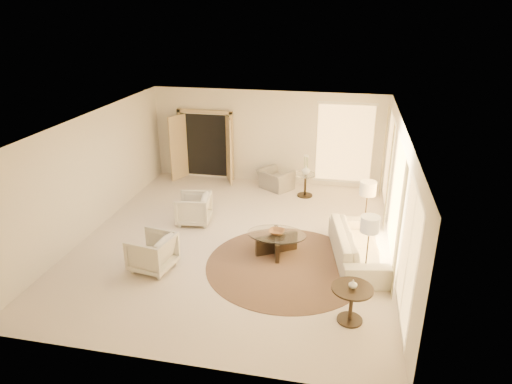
% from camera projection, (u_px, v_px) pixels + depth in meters
% --- Properties ---
extents(room, '(7.04, 8.04, 2.83)m').
position_uv_depth(room, '(235.00, 185.00, 10.09)').
color(room, beige).
rests_on(room, ground).
extents(windows_right, '(0.10, 6.40, 2.40)m').
position_uv_depth(windows_right, '(395.00, 197.00, 9.56)').
color(windows_right, '#FFC266').
rests_on(windows_right, room).
extents(window_back_corner, '(1.70, 0.10, 2.40)m').
position_uv_depth(window_back_corner, '(344.00, 144.00, 13.26)').
color(window_back_corner, '#FFC266').
rests_on(window_back_corner, room).
extents(curtains_right, '(0.06, 5.20, 2.60)m').
position_uv_depth(curtains_right, '(390.00, 184.00, 10.40)').
color(curtains_right, tan).
rests_on(curtains_right, room).
extents(french_doors, '(1.95, 0.66, 2.16)m').
position_uv_depth(french_doors, '(205.00, 146.00, 14.03)').
color(french_doors, tan).
rests_on(french_doors, room).
extents(area_rug, '(4.41, 4.41, 0.01)m').
position_uv_depth(area_rug, '(286.00, 265.00, 9.60)').
color(area_rug, '#3A251B').
rests_on(area_rug, room).
extents(sofa, '(1.34, 2.50, 0.69)m').
position_uv_depth(sofa, '(358.00, 246.00, 9.68)').
color(sofa, silver).
rests_on(sofa, room).
extents(armchair_left, '(0.84, 0.89, 0.82)m').
position_uv_depth(armchair_left, '(193.00, 207.00, 11.37)').
color(armchair_left, silver).
rests_on(armchair_left, room).
extents(armchair_right, '(0.89, 0.93, 0.84)m').
position_uv_depth(armchair_right, '(152.00, 251.00, 9.35)').
color(armchair_right, silver).
rests_on(armchair_right, room).
extents(accent_chair, '(1.08, 1.00, 0.79)m').
position_uv_depth(accent_chair, '(276.00, 176.00, 13.48)').
color(accent_chair, gray).
rests_on(accent_chair, room).
extents(coffee_table, '(1.69, 1.69, 0.47)m').
position_uv_depth(coffee_table, '(277.00, 241.00, 10.00)').
color(coffee_table, black).
rests_on(coffee_table, room).
extents(end_table, '(0.71, 0.71, 0.67)m').
position_uv_depth(end_table, '(352.00, 298.00, 7.76)').
color(end_table, black).
rests_on(end_table, room).
extents(side_table, '(0.57, 0.57, 0.67)m').
position_uv_depth(side_table, '(305.00, 183.00, 12.97)').
color(side_table, black).
rests_on(side_table, room).
extents(floor_lamp_near, '(0.36, 0.36, 1.50)m').
position_uv_depth(floor_lamp_near, '(368.00, 191.00, 10.08)').
color(floor_lamp_near, black).
rests_on(floor_lamp_near, room).
extents(floor_lamp_far, '(0.36, 0.36, 1.47)m').
position_uv_depth(floor_lamp_far, '(370.00, 228.00, 8.48)').
color(floor_lamp_far, black).
rests_on(floor_lamp_far, room).
extents(bowl, '(0.37, 0.37, 0.09)m').
position_uv_depth(bowl, '(277.00, 232.00, 9.92)').
color(bowl, brown).
rests_on(bowl, coffee_table).
extents(end_vase, '(0.15, 0.15, 0.16)m').
position_uv_depth(end_vase, '(353.00, 284.00, 7.65)').
color(end_vase, white).
rests_on(end_vase, end_table).
extents(side_vase, '(0.28, 0.28, 0.26)m').
position_uv_depth(side_vase, '(306.00, 170.00, 12.82)').
color(side_vase, white).
rests_on(side_vase, side_table).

